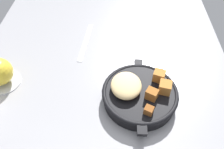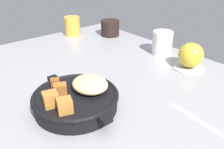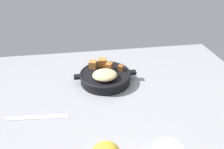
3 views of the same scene
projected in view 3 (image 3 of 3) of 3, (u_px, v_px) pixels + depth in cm
name	position (u px, v px, depth cm)	size (l,w,h in cm)	color
ground_plane	(113.00, 100.00, 81.21)	(113.47, 81.74, 2.40)	gray
cast_iron_skillet	(105.00, 76.00, 88.31)	(25.01, 20.75, 7.13)	black
butter_knife	(38.00, 117.00, 71.57)	(20.32, 1.60, 0.36)	silver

